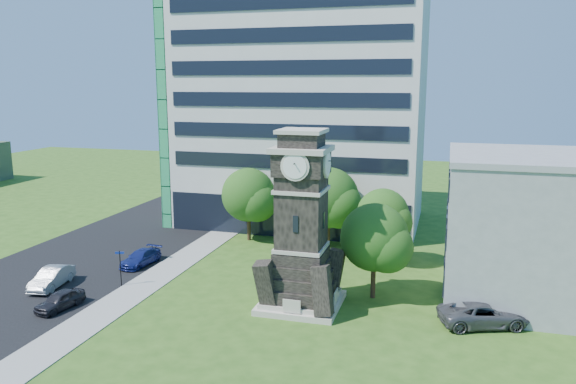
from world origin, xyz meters
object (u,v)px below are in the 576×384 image
(clock_tower, at_px, (301,232))
(car_street_mid, at_px, (52,278))
(street_sign, at_px, (120,264))
(car_street_north, at_px, (141,258))
(car_east_lot, at_px, (483,314))
(park_bench, at_px, (307,301))
(car_street_south, at_px, (60,300))

(clock_tower, xyz_separation_m, car_street_mid, (-19.01, -1.78, -4.54))
(car_street_mid, relative_size, street_sign, 1.61)
(car_street_north, xyz_separation_m, car_east_lot, (27.28, -4.72, 0.15))
(car_east_lot, bearing_deg, car_street_mid, 73.32)
(car_street_north, bearing_deg, park_bench, -11.74)
(car_street_north, distance_m, park_bench, 16.62)
(car_street_south, xyz_separation_m, car_street_mid, (-3.33, 3.35, 0.12))
(street_sign, bearing_deg, car_east_lot, -18.74)
(car_street_south, distance_m, car_east_lot, 28.13)
(car_east_lot, relative_size, park_bench, 2.83)
(car_street_south, distance_m, car_street_mid, 4.73)
(car_street_south, distance_m, street_sign, 5.39)
(car_street_south, relative_size, car_street_north, 0.84)
(car_street_north, bearing_deg, car_street_south, -86.07)
(clock_tower, relative_size, car_street_south, 3.36)
(car_street_south, distance_m, car_street_north, 9.88)
(clock_tower, height_order, park_bench, clock_tower)
(car_east_lot, bearing_deg, car_street_south, 80.55)
(car_street_mid, bearing_deg, car_east_lot, -5.44)
(car_street_north, relative_size, car_east_lot, 0.77)
(clock_tower, height_order, car_street_south, clock_tower)
(car_street_mid, height_order, park_bench, car_street_mid)
(car_street_south, bearing_deg, car_east_lot, 20.18)
(clock_tower, relative_size, park_bench, 6.17)
(car_street_mid, bearing_deg, clock_tower, -3.43)
(car_east_lot, bearing_deg, clock_tower, 70.11)
(car_east_lot, distance_m, park_bench, 11.47)
(clock_tower, xyz_separation_m, car_east_lot, (11.97, 0.02, -4.50))
(car_street_mid, bearing_deg, street_sign, 10.23)
(clock_tower, distance_m, street_sign, 14.56)
(car_street_south, relative_size, park_bench, 1.83)
(car_street_mid, bearing_deg, car_street_south, -53.97)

